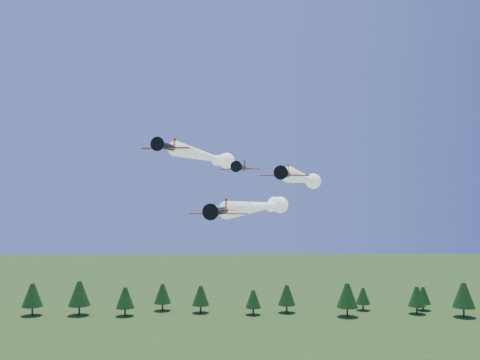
{
  "coord_description": "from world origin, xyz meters",
  "views": [
    {
      "loc": [
        1.07,
        -81.01,
        42.49
      ],
      "look_at": [
        2.3,
        0.0,
        44.71
      ],
      "focal_mm": 40.0,
      "sensor_mm": 36.0,
      "label": 1
    }
  ],
  "objects_px": {
    "plane_left": "(210,157)",
    "plane_right": "(306,179)",
    "plane_lead": "(263,206)",
    "plane_slot": "(241,168)"
  },
  "relations": [
    {
      "from": "plane_lead",
      "to": "plane_left",
      "type": "distance_m",
      "value": 16.44
    },
    {
      "from": "plane_left",
      "to": "plane_right",
      "type": "height_order",
      "value": "plane_left"
    },
    {
      "from": "plane_left",
      "to": "plane_lead",
      "type": "bearing_deg",
      "value": -25.3
    },
    {
      "from": "plane_lead",
      "to": "plane_right",
      "type": "height_order",
      "value": "plane_right"
    },
    {
      "from": "plane_lead",
      "to": "plane_left",
      "type": "relative_size",
      "value": 1.18
    },
    {
      "from": "plane_lead",
      "to": "plane_slot",
      "type": "xyz_separation_m",
      "value": [
        -4.39,
        -12.02,
        6.72
      ]
    },
    {
      "from": "plane_lead",
      "to": "plane_slot",
      "type": "bearing_deg",
      "value": -95.7
    },
    {
      "from": "plane_left",
      "to": "plane_slot",
      "type": "height_order",
      "value": "plane_left"
    },
    {
      "from": "plane_left",
      "to": "plane_slot",
      "type": "distance_m",
      "value": 21.28
    },
    {
      "from": "plane_lead",
      "to": "plane_left",
      "type": "xyz_separation_m",
      "value": [
        -10.35,
        8.18,
        9.82
      ]
    }
  ]
}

